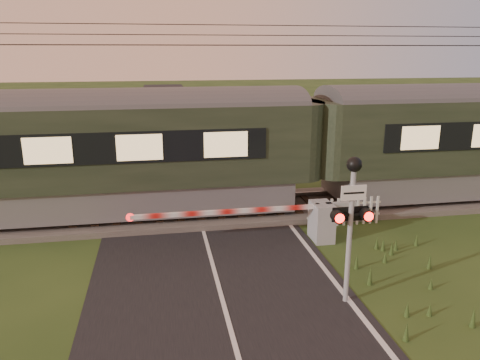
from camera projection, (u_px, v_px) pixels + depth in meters
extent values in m
plane|color=#233A16|center=(227.00, 317.00, 9.70)|extent=(160.00, 160.00, 0.00)
cube|color=black|center=(227.00, 317.00, 9.69)|extent=(6.00, 140.00, 0.02)
cube|color=#47423D|center=(198.00, 212.00, 15.85)|extent=(140.00, 3.40, 0.24)
cube|color=slate|center=(200.00, 213.00, 15.11)|extent=(140.00, 0.08, 0.14)
cube|color=slate|center=(196.00, 200.00, 16.48)|extent=(140.00, 0.08, 0.14)
cube|color=#2D2116|center=(198.00, 208.00, 15.81)|extent=(0.24, 2.20, 0.06)
cylinder|color=black|center=(195.00, 45.00, 14.11)|extent=(120.00, 0.02, 0.02)
cylinder|color=black|center=(193.00, 45.00, 14.68)|extent=(120.00, 0.02, 0.02)
cylinder|color=black|center=(194.00, 25.00, 14.23)|extent=(120.00, 0.02, 0.02)
cylinder|color=black|center=(194.00, 35.00, 14.31)|extent=(120.00, 0.02, 0.02)
cube|color=gray|center=(322.00, 222.00, 13.53)|extent=(0.56, 0.86, 1.11)
cylinder|color=gray|center=(317.00, 222.00, 13.51)|extent=(0.12, 0.12, 1.11)
cube|color=gray|center=(341.00, 205.00, 13.50)|extent=(0.91, 0.16, 0.16)
cube|color=red|center=(227.00, 212.00, 12.94)|extent=(5.24, 0.11, 0.11)
cylinder|color=red|center=(130.00, 217.00, 12.49)|extent=(0.22, 0.04, 0.22)
cylinder|color=gray|center=(349.00, 239.00, 9.91)|extent=(0.11, 0.11, 2.97)
cube|color=white|center=(354.00, 193.00, 9.57)|extent=(0.54, 0.03, 0.32)
sphere|color=black|center=(354.00, 164.00, 9.47)|extent=(0.32, 0.32, 0.32)
cube|color=black|center=(351.00, 215.00, 9.76)|extent=(0.74, 0.06, 0.06)
cylinder|color=#FF140C|center=(340.00, 218.00, 9.54)|extent=(0.20, 0.02, 0.20)
cylinder|color=#FF140C|center=(369.00, 217.00, 9.65)|extent=(0.20, 0.02, 0.20)
cube|color=black|center=(350.00, 214.00, 9.81)|extent=(0.79, 0.02, 0.32)
cube|color=silver|center=(344.00, 216.00, 14.76)|extent=(2.42, 0.04, 0.06)
cube|color=silver|center=(345.00, 204.00, 14.65)|extent=(2.42, 0.04, 0.06)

